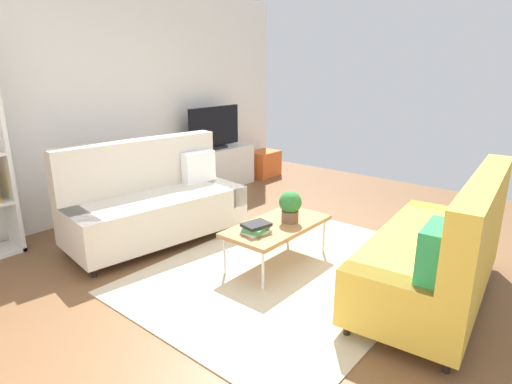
# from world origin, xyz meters

# --- Properties ---
(ground_plane) EXTENTS (7.68, 7.68, 0.00)m
(ground_plane) POSITION_xyz_m (0.00, 0.00, 0.00)
(ground_plane) COLOR brown
(wall_far) EXTENTS (6.40, 0.12, 2.90)m
(wall_far) POSITION_xyz_m (0.00, 2.80, 1.45)
(wall_far) COLOR white
(wall_far) RESTS_ON ground_plane
(area_rug) EXTENTS (2.90, 2.20, 0.01)m
(area_rug) POSITION_xyz_m (0.02, -0.10, 0.01)
(area_rug) COLOR beige
(area_rug) RESTS_ON ground_plane
(couch_beige) EXTENTS (2.00, 1.09, 1.10)m
(couch_beige) POSITION_xyz_m (-0.31, 1.52, 0.44)
(couch_beige) COLOR beige
(couch_beige) RESTS_ON ground_plane
(couch_green) EXTENTS (1.97, 1.02, 1.10)m
(couch_green) POSITION_xyz_m (0.36, -1.32, 0.44)
(couch_green) COLOR gold
(couch_green) RESTS_ON ground_plane
(coffee_table) EXTENTS (1.10, 0.56, 0.42)m
(coffee_table) POSITION_xyz_m (0.07, 0.10, 0.39)
(coffee_table) COLOR #9E7042
(coffee_table) RESTS_ON ground_plane
(tv_console) EXTENTS (1.40, 0.44, 0.64)m
(tv_console) POSITION_xyz_m (1.56, 2.46, 0.32)
(tv_console) COLOR silver
(tv_console) RESTS_ON ground_plane
(tv) EXTENTS (1.00, 0.20, 0.64)m
(tv) POSITION_xyz_m (1.56, 2.44, 0.95)
(tv) COLOR black
(tv) RESTS_ON tv_console
(storage_trunk) EXTENTS (0.52, 0.40, 0.44)m
(storage_trunk) POSITION_xyz_m (2.66, 2.36, 0.22)
(storage_trunk) COLOR orange
(storage_trunk) RESTS_ON ground_plane
(potted_plant) EXTENTS (0.22, 0.22, 0.31)m
(potted_plant) POSITION_xyz_m (0.20, 0.05, 0.59)
(potted_plant) COLOR brown
(potted_plant) RESTS_ON coffee_table
(table_book_0) EXTENTS (0.26, 0.21, 0.02)m
(table_book_0) POSITION_xyz_m (-0.23, 0.12, 0.43)
(table_book_0) COLOR silver
(table_book_0) RESTS_ON coffee_table
(table_book_1) EXTENTS (0.27, 0.23, 0.04)m
(table_book_1) POSITION_xyz_m (-0.23, 0.12, 0.46)
(table_book_1) COLOR #3F8C4C
(table_book_1) RESTS_ON table_book_0
(table_book_2) EXTENTS (0.27, 0.23, 0.03)m
(table_book_2) POSITION_xyz_m (-0.23, 0.12, 0.50)
(table_book_2) COLOR #262626
(table_book_2) RESTS_ON table_book_1
(vase_0) EXTENTS (0.14, 0.14, 0.17)m
(vase_0) POSITION_xyz_m (0.98, 2.51, 0.72)
(vase_0) COLOR #B24C4C
(vase_0) RESTS_ON tv_console
(bottle_0) EXTENTS (0.04, 0.04, 0.22)m
(bottle_0) POSITION_xyz_m (1.17, 2.42, 0.75)
(bottle_0) COLOR red
(bottle_0) RESTS_ON tv_console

